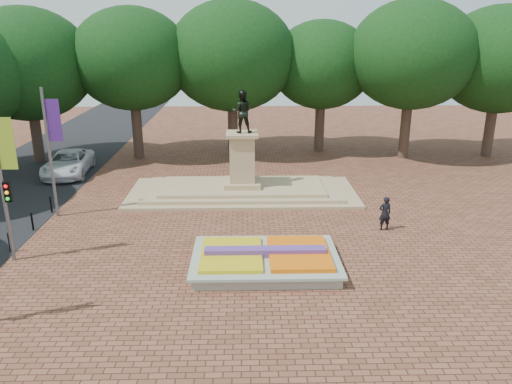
% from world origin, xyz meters
% --- Properties ---
extents(ground, '(90.00, 90.00, 0.00)m').
position_xyz_m(ground, '(0.00, 0.00, 0.00)').
color(ground, brown).
rests_on(ground, ground).
extents(flower_bed, '(6.30, 4.30, 0.91)m').
position_xyz_m(flower_bed, '(1.03, -2.00, 0.38)').
color(flower_bed, gray).
rests_on(flower_bed, ground).
extents(monument, '(14.00, 6.00, 6.40)m').
position_xyz_m(monument, '(0.00, 8.00, 0.88)').
color(monument, tan).
rests_on(monument, ground).
extents(tree_row_back, '(44.80, 8.80, 10.43)m').
position_xyz_m(tree_row_back, '(2.33, 18.00, 6.67)').
color(tree_row_back, '#39271F').
rests_on(tree_row_back, ground).
extents(banner_poles, '(0.88, 11.17, 7.00)m').
position_xyz_m(banner_poles, '(-10.08, -1.31, 3.88)').
color(banner_poles, slate).
rests_on(banner_poles, ground).
extents(van, '(3.21, 6.11, 1.64)m').
position_xyz_m(van, '(-12.30, 12.78, 0.82)').
color(van, silver).
rests_on(van, ground).
extents(pedestrian, '(0.71, 0.52, 1.79)m').
position_xyz_m(pedestrian, '(7.27, 2.11, 0.89)').
color(pedestrian, black).
rests_on(pedestrian, ground).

